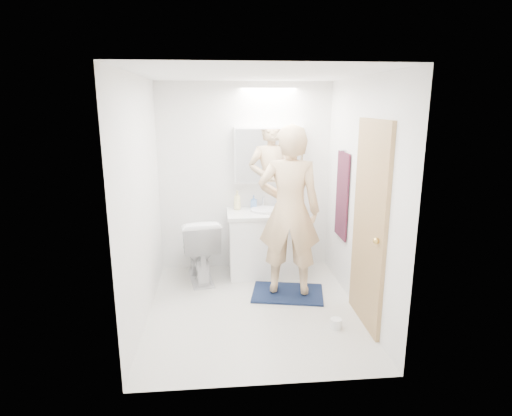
{
  "coord_description": "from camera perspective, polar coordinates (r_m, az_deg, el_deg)",
  "views": [
    {
      "loc": [
        -0.35,
        -4.07,
        2.14
      ],
      "look_at": [
        0.05,
        0.25,
        1.05
      ],
      "focal_mm": 29.42,
      "sensor_mm": 36.0,
      "label": 1
    }
  ],
  "objects": [
    {
      "name": "floor",
      "position": [
        4.61,
        -0.34,
        -13.55
      ],
      "size": [
        2.5,
        2.5,
        0.0
      ],
      "primitive_type": "plane",
      "color": "silver",
      "rests_on": "ground"
    },
    {
      "name": "soap_bottle_a",
      "position": [
        5.33,
        -2.57,
        1.08
      ],
      "size": [
        0.12,
        0.12,
        0.24
      ],
      "primitive_type": "imported",
      "rotation": [
        0.0,
        0.0,
        0.32
      ],
      "color": "beige",
      "rests_on": "countertop"
    },
    {
      "name": "towel",
      "position": [
        4.94,
        11.63,
        1.67
      ],
      "size": [
        0.02,
        0.42,
        1.0
      ],
      "primitive_type": "cube",
      "color": "#0F1D31",
      "rests_on": "wall_right"
    },
    {
      "name": "wall_left",
      "position": [
        4.24,
        -15.34,
        0.8
      ],
      "size": [
        0.0,
        2.5,
        2.5
      ],
      "primitive_type": "plane",
      "rotation": [
        1.57,
        0.0,
        1.57
      ],
      "color": "white",
      "rests_on": "floor"
    },
    {
      "name": "toilet_paper_roll",
      "position": [
        4.31,
        10.83,
        -15.19
      ],
      "size": [
        0.11,
        0.11,
        0.1
      ],
      "primitive_type": "cylinder",
      "color": "white",
      "rests_on": "floor"
    },
    {
      "name": "vanity_cabinet",
      "position": [
        5.36,
        1.23,
        -4.96
      ],
      "size": [
        0.9,
        0.55,
        0.78
      ],
      "primitive_type": "cube",
      "color": "white",
      "rests_on": "floor"
    },
    {
      "name": "toilet",
      "position": [
        5.22,
        -7.71,
        -5.47
      ],
      "size": [
        0.57,
        0.85,
        0.8
      ],
      "primitive_type": "imported",
      "rotation": [
        0.0,
        0.0,
        3.3
      ],
      "color": "white",
      "rests_on": "floor"
    },
    {
      "name": "wall_front",
      "position": [
        2.99,
        1.7,
        -4.18
      ],
      "size": [
        2.5,
        0.0,
        2.5
      ],
      "primitive_type": "plane",
      "rotation": [
        -1.57,
        0.0,
        0.0
      ],
      "color": "white",
      "rests_on": "floor"
    },
    {
      "name": "faucet",
      "position": [
        5.43,
        0.99,
        0.89
      ],
      "size": [
        0.02,
        0.02,
        0.16
      ],
      "primitive_type": "cylinder",
      "color": "silver",
      "rests_on": "countertop"
    },
    {
      "name": "wall_right",
      "position": [
        4.42,
        13.99,
        1.41
      ],
      "size": [
        0.0,
        2.5,
        2.5
      ],
      "primitive_type": "plane",
      "rotation": [
        1.57,
        0.0,
        -1.57
      ],
      "color": "white",
      "rests_on": "floor"
    },
    {
      "name": "mirror_panel",
      "position": [
        5.25,
        1.88,
        7.09
      ],
      "size": [
        0.84,
        0.01,
        0.66
      ],
      "primitive_type": "cube",
      "color": "silver",
      "rests_on": "medicine_cabinet"
    },
    {
      "name": "wall_back",
      "position": [
        5.41,
        -1.51,
        4.09
      ],
      "size": [
        2.5,
        0.0,
        2.5
      ],
      "primitive_type": "plane",
      "rotation": [
        1.57,
        0.0,
        0.0
      ],
      "color": "white",
      "rests_on": "floor"
    },
    {
      "name": "door_knob",
      "position": [
        3.88,
        16.05,
        -4.33
      ],
      "size": [
        0.06,
        0.06,
        0.06
      ],
      "primitive_type": "sphere",
      "color": "gold",
      "rests_on": "door"
    },
    {
      "name": "ceiling",
      "position": [
        4.09,
        -0.39,
        17.75
      ],
      "size": [
        2.5,
        2.5,
        0.0
      ],
      "primitive_type": "plane",
      "rotation": [
        3.14,
        0.0,
        0.0
      ],
      "color": "white",
      "rests_on": "floor"
    },
    {
      "name": "person",
      "position": [
        4.6,
        4.54,
        -0.42
      ],
      "size": [
        0.76,
        0.58,
        1.88
      ],
      "primitive_type": "imported",
      "rotation": [
        0.0,
        0.0,
        2.94
      ],
      "color": "#DAB383",
      "rests_on": "bath_rug"
    },
    {
      "name": "bath_rug",
      "position": [
        4.94,
        4.32,
        -11.48
      ],
      "size": [
        0.89,
        0.7,
        0.02
      ],
      "primitive_type": "cube",
      "rotation": [
        0.0,
        0.0,
        -0.2
      ],
      "color": "#14213F",
      "rests_on": "floor"
    },
    {
      "name": "countertop",
      "position": [
        5.24,
        1.25,
        -0.72
      ],
      "size": [
        0.95,
        0.58,
        0.04
      ],
      "primitive_type": "cube",
      "color": "white",
      "rests_on": "vanity_cabinet"
    },
    {
      "name": "door",
      "position": [
        4.14,
        15.14,
        -2.36
      ],
      "size": [
        0.04,
        0.8,
        2.0
      ],
      "primitive_type": "cube",
      "color": "tan",
      "rests_on": "wall_right"
    },
    {
      "name": "medicine_cabinet",
      "position": [
        5.32,
        1.78,
        7.19
      ],
      "size": [
        0.88,
        0.14,
        0.7
      ],
      "primitive_type": "cube",
      "color": "white",
      "rests_on": "wall_back"
    },
    {
      "name": "sink_basin",
      "position": [
        5.26,
        1.22,
        -0.27
      ],
      "size": [
        0.36,
        0.36,
        0.03
      ],
      "primitive_type": "cylinder",
      "color": "silver",
      "rests_on": "countertop"
    },
    {
      "name": "soap_bottle_b",
      "position": [
        5.38,
        -0.3,
        0.83
      ],
      "size": [
        0.09,
        0.09,
        0.17
      ],
      "primitive_type": "imported",
      "rotation": [
        0.0,
        0.0,
        -0.15
      ],
      "color": "#5D88C7",
      "rests_on": "countertop"
    },
    {
      "name": "toothbrush_cup",
      "position": [
        5.4,
        3.24,
        0.46
      ],
      "size": [
        0.13,
        0.13,
        0.09
      ],
      "primitive_type": "imported",
      "rotation": [
        0.0,
        0.0,
        -0.37
      ],
      "color": "#4567D1",
      "rests_on": "countertop"
    },
    {
      "name": "towel_hook",
      "position": [
        4.86,
        11.78,
        7.67
      ],
      "size": [
        0.07,
        0.02,
        0.02
      ],
      "primitive_type": "cylinder",
      "rotation": [
        0.0,
        1.57,
        0.0
      ],
      "color": "silver",
      "rests_on": "wall_right"
    }
  ]
}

